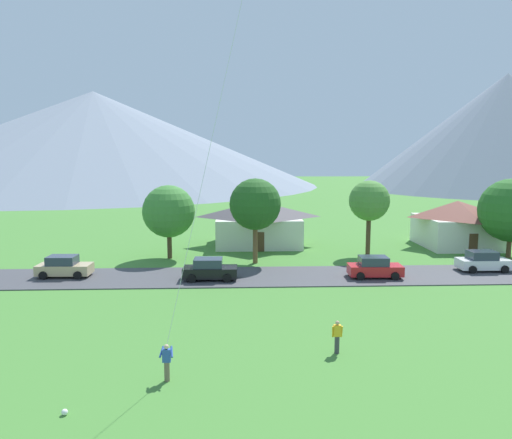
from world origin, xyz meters
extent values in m
cube|color=#424247|center=(0.00, 30.31, 0.04)|extent=(160.00, 6.40, 0.08)
cone|color=gray|center=(-42.92, 144.60, 14.28)|extent=(136.38, 136.38, 28.56)
cone|color=slate|center=(74.34, 124.22, 15.72)|extent=(79.06, 79.06, 31.43)
cube|color=silver|center=(2.84, 44.08, 1.54)|extent=(8.97, 7.31, 3.07)
pyramid|color=#474247|center=(2.84, 44.08, 3.92)|extent=(9.68, 7.89, 1.69)
cube|color=brown|center=(2.84, 40.41, 1.00)|extent=(0.90, 0.06, 2.00)
cube|color=silver|center=(23.95, 42.39, 1.58)|extent=(7.21, 7.64, 3.16)
pyramid|color=brown|center=(23.95, 42.39, 4.03)|extent=(7.78, 8.26, 1.74)
cube|color=brown|center=(23.95, 38.54, 1.00)|extent=(0.90, 0.06, 2.00)
cylinder|color=#4C3823|center=(13.28, 38.17, 1.95)|extent=(0.44, 0.44, 3.91)
sphere|color=#4C8938|center=(13.28, 38.17, 5.37)|extent=(3.89, 3.89, 3.89)
cylinder|color=brown|center=(26.44, 36.60, 1.15)|extent=(0.44, 0.44, 2.31)
sphere|color=#286623|center=(26.44, 36.60, 4.56)|extent=(6.00, 6.00, 6.00)
cylinder|color=#4C3823|center=(-5.86, 37.64, 1.33)|extent=(0.44, 0.44, 2.65)
sphere|color=#3D7F33|center=(-5.86, 37.64, 4.49)|extent=(4.92, 4.92, 4.92)
cylinder|color=brown|center=(2.17, 35.29, 1.82)|extent=(0.44, 0.44, 3.64)
sphere|color=#23561E|center=(2.17, 35.29, 5.38)|extent=(4.62, 4.62, 4.62)
cube|color=tan|center=(-13.31, 30.82, 0.68)|extent=(4.25, 1.92, 0.80)
cube|color=#2D3847|center=(-13.46, 30.83, 1.42)|extent=(2.25, 1.65, 0.68)
cylinder|color=black|center=(-11.93, 31.70, 0.40)|extent=(0.65, 0.26, 0.64)
cylinder|color=black|center=(-11.99, 29.86, 0.40)|extent=(0.65, 0.26, 0.64)
cylinder|color=black|center=(-14.63, 31.78, 0.40)|extent=(0.65, 0.26, 0.64)
cylinder|color=black|center=(-14.69, 29.94, 0.40)|extent=(0.65, 0.26, 0.64)
cube|color=black|center=(-1.59, 29.40, 0.68)|extent=(4.23, 1.88, 0.80)
cube|color=#2D3847|center=(-1.74, 29.40, 1.42)|extent=(2.23, 1.63, 0.68)
cylinder|color=black|center=(-0.22, 30.29, 0.40)|extent=(0.64, 0.25, 0.64)
cylinder|color=black|center=(-0.26, 28.45, 0.40)|extent=(0.64, 0.25, 0.64)
cylinder|color=black|center=(-2.92, 30.35, 0.40)|extent=(0.64, 0.25, 0.64)
cylinder|color=black|center=(-2.96, 28.51, 0.40)|extent=(0.64, 0.25, 0.64)
cube|color=white|center=(21.24, 31.34, 0.68)|extent=(4.20, 1.81, 0.80)
cube|color=#2D3847|center=(21.09, 31.34, 1.42)|extent=(2.20, 1.59, 0.68)
cylinder|color=black|center=(22.58, 32.26, 0.40)|extent=(0.64, 0.24, 0.64)
cylinder|color=black|center=(22.59, 30.42, 0.40)|extent=(0.64, 0.24, 0.64)
cylinder|color=black|center=(19.88, 32.26, 0.40)|extent=(0.64, 0.24, 0.64)
cylinder|color=black|center=(19.89, 30.42, 0.40)|extent=(0.64, 0.24, 0.64)
cube|color=red|center=(11.50, 29.56, 0.68)|extent=(4.26, 1.95, 0.80)
cube|color=#2D3847|center=(11.35, 29.57, 1.42)|extent=(2.25, 1.66, 0.68)
cylinder|color=black|center=(12.88, 30.43, 0.40)|extent=(0.65, 0.26, 0.64)
cylinder|color=black|center=(12.82, 28.59, 0.40)|extent=(0.65, 0.26, 0.64)
cylinder|color=black|center=(10.19, 30.53, 0.40)|extent=(0.65, 0.26, 0.64)
cylinder|color=black|center=(10.12, 28.69, 0.40)|extent=(0.65, 0.26, 0.64)
cylinder|color=#70604C|center=(-2.59, 12.59, 0.44)|extent=(0.24, 0.24, 0.88)
cube|color=#2D51A3|center=(-2.59, 12.59, 1.17)|extent=(0.36, 0.22, 0.58)
sphere|color=beige|center=(-2.59, 12.59, 1.57)|extent=(0.21, 0.21, 0.21)
cylinder|color=#2D51A3|center=(-2.81, 12.65, 1.31)|extent=(0.18, 0.55, 0.37)
cylinder|color=#2D51A3|center=(-2.37, 12.65, 1.31)|extent=(0.18, 0.55, 0.37)
cylinder|color=silver|center=(-0.70, 14.62, 10.12)|extent=(3.79, 4.10, 17.14)
cylinder|color=#3D3D42|center=(5.45, 15.22, 0.44)|extent=(0.24, 0.24, 0.88)
cube|color=yellow|center=(5.45, 15.22, 1.17)|extent=(0.36, 0.22, 0.58)
sphere|color=tan|center=(5.45, 15.22, 1.57)|extent=(0.21, 0.21, 0.21)
cylinder|color=yellow|center=(5.23, 15.22, 1.12)|extent=(0.12, 0.18, 0.59)
cylinder|color=yellow|center=(5.67, 15.22, 1.12)|extent=(0.12, 0.18, 0.59)
sphere|color=white|center=(-6.09, 9.94, 0.12)|extent=(0.24, 0.24, 0.24)
camera|label=1|loc=(0.48, -7.49, 9.88)|focal=33.84mm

